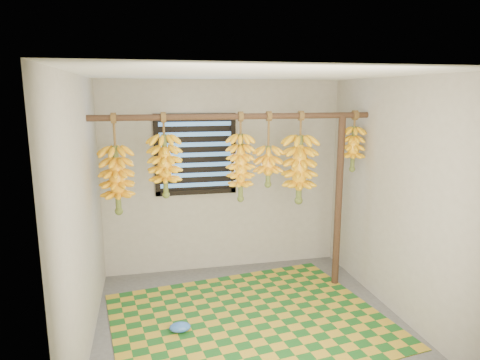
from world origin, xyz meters
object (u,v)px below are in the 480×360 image
object	(u,v)px
support_post	(338,203)
banana_bunch_a	(117,180)
banana_bunch_c	(268,166)
banana_bunch_d	(241,168)
banana_bunch_f	(353,149)
banana_bunch_e	(299,169)
banana_bunch_b	(165,166)
plastic_bag	(180,327)
woven_mat	(249,320)

from	to	relation	value
support_post	banana_bunch_a	distance (m)	2.47
banana_bunch_a	banana_bunch_c	distance (m)	1.60
banana_bunch_d	banana_bunch_f	bearing A→B (deg)	0.00
banana_bunch_d	banana_bunch_f	xyz separation A→B (m)	(1.31, 0.00, 0.17)
banana_bunch_e	banana_bunch_a	bearing A→B (deg)	180.00
banana_bunch_b	banana_bunch_e	size ratio (longest dim) A/B	0.86
plastic_bag	banana_bunch_e	xyz separation A→B (m)	(1.41, 0.67, 1.36)
banana_bunch_b	banana_bunch_d	xyz separation A→B (m)	(0.80, 0.00, -0.05)
banana_bunch_f	banana_bunch_a	bearing A→B (deg)	180.00
woven_mat	banana_bunch_c	xyz separation A→B (m)	(0.35, 0.60, 1.46)
woven_mat	banana_bunch_a	distance (m)	1.94
banana_bunch_b	banana_bunch_e	world-z (taller)	same
plastic_bag	banana_bunch_e	distance (m)	2.07
support_post	banana_bunch_d	bearing A→B (deg)	-180.00
banana_bunch_d	banana_bunch_e	bearing A→B (deg)	0.00
support_post	banana_bunch_f	world-z (taller)	banana_bunch_f
banana_bunch_c	banana_bunch_e	world-z (taller)	same
plastic_bag	banana_bunch_f	size ratio (longest dim) A/B	0.30
support_post	plastic_bag	bearing A→B (deg)	-160.58
support_post	plastic_bag	xyz separation A→B (m)	(-1.90, -0.67, -0.95)
plastic_bag	banana_bunch_c	xyz separation A→B (m)	(1.05, 0.67, 1.41)
banana_bunch_c	banana_bunch_b	bearing A→B (deg)	-180.00
woven_mat	banana_bunch_e	size ratio (longest dim) A/B	2.59
plastic_bag	banana_bunch_d	xyz separation A→B (m)	(0.74, 0.67, 1.40)
banana_bunch_a	banana_bunch_f	xyz separation A→B (m)	(2.59, 0.00, 0.25)
woven_mat	banana_bunch_f	world-z (taller)	banana_bunch_f
banana_bunch_a	banana_bunch_c	xyz separation A→B (m)	(1.59, 0.00, 0.08)
banana_bunch_f	banana_bunch_b	bearing A→B (deg)	-180.00
support_post	banana_bunch_a	size ratio (longest dim) A/B	1.96
woven_mat	banana_bunch_e	xyz separation A→B (m)	(0.72, 0.60, 1.41)
banana_bunch_a	banana_bunch_f	bearing A→B (deg)	0.00
woven_mat	banana_bunch_b	distance (m)	1.78
banana_bunch_c	banana_bunch_d	bearing A→B (deg)	-180.00
plastic_bag	woven_mat	bearing A→B (deg)	5.61
banana_bunch_d	banana_bunch_b	bearing A→B (deg)	180.00
support_post	banana_bunch_a	world-z (taller)	banana_bunch_a
banana_bunch_a	banana_bunch_f	size ratio (longest dim) A/B	1.50
banana_bunch_a	banana_bunch_e	size ratio (longest dim) A/B	1.01
banana_bunch_b	support_post	bearing A→B (deg)	0.00
banana_bunch_a	support_post	bearing A→B (deg)	0.00
woven_mat	plastic_bag	size ratio (longest dim) A/B	12.73
banana_bunch_a	banana_bunch_d	bearing A→B (deg)	-0.00
support_post	banana_bunch_d	distance (m)	1.25
support_post	woven_mat	bearing A→B (deg)	-153.45
banana_bunch_b	banana_bunch_c	world-z (taller)	same
support_post	plastic_bag	size ratio (longest dim) A/B	9.65
banana_bunch_d	woven_mat	bearing A→B (deg)	-94.38
plastic_bag	banana_bunch_a	world-z (taller)	banana_bunch_a
support_post	banana_bunch_d	size ratio (longest dim) A/B	2.08
banana_bunch_d	banana_bunch_f	size ratio (longest dim) A/B	1.41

